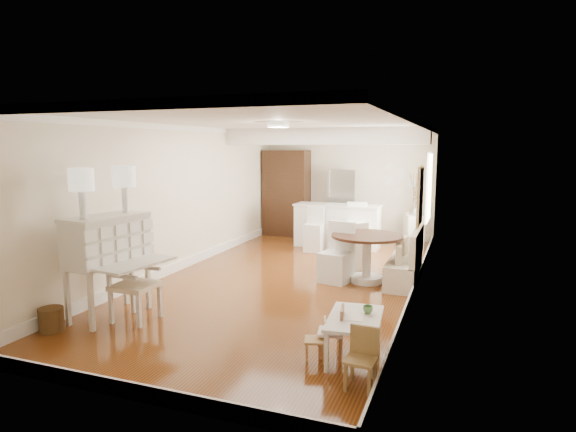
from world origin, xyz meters
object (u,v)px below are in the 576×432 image
Objects in this scene: wicker_basket at (51,320)px; sideboard at (413,231)px; kids_chair_c at (361,359)px; fridge at (355,205)px; gustavian_armchair at (135,284)px; kids_chair_a at (316,339)px; bar_stool_left at (314,230)px; bar_stool_right at (356,228)px; pantry_cabinet at (287,193)px; secretary_bureau at (108,267)px; slip_chair_far at (352,245)px; kids_chair_b at (331,331)px; dining_table at (367,259)px; slip_chair_near at (336,253)px; kids_table at (354,337)px; breakfast_counter at (337,226)px.

wicker_basket is 8.09m from sideboard.
fridge is (-1.75, 7.67, 0.59)m from kids_chair_c.
gustavian_armchair reaches higher than kids_chair_a.
bar_stool_right is (0.92, 0.26, 0.06)m from bar_stool_left.
kids_chair_c is 0.27× the size of pantry_cabinet.
pantry_cabinet is at bearing 156.85° from sideboard.
secretary_bureau is at bearing 91.80° from gustavian_armchair.
bar_stool_left is at bearing -98.59° from slip_chair_far.
kids_chair_c is at bearing 26.95° from kids_chair_b.
slip_chair_far is at bearing -50.48° from pantry_cabinet.
pantry_cabinet is (-3.05, 7.24, 0.90)m from kids_chair_a.
kids_chair_a is (3.50, 0.36, 0.09)m from wicker_basket.
bar_stool_right is (1.91, 5.40, 0.05)m from gustavian_armchair.
sideboard is (2.12, 1.23, -0.11)m from bar_stool_left.
pantry_cabinet is at bearing 127.37° from dining_table.
wicker_basket is 4.11m from kids_chair_c.
pantry_cabinet is at bearing 123.31° from bar_stool_left.
kids_chair_b is 7.18m from fridge.
wicker_basket is 0.30× the size of slip_chair_near.
slip_chair_near reaches higher than dining_table.
sideboard is (3.43, -0.51, -0.75)m from pantry_cabinet.
sideboard is (-0.01, 6.51, 0.15)m from kids_table.
wicker_basket is at bearing -118.29° from bar_stool_right.
slip_chair_near is 0.46× the size of pantry_cabinet.
gustavian_armchair is at bearing -102.93° from fridge.
fridge is at bearing -129.77° from slip_chair_far.
kids_chair_b is at bearing 131.23° from kids_chair_c.
kids_chair_a is 4.25m from slip_chair_far.
kids_chair_b is at bearing -168.54° from kids_table.
secretary_bureau is 2.92× the size of kids_chair_a.
breakfast_counter is 2.47× the size of sideboard.
bar_stool_left is at bearing -168.67° from bar_stool_right.
slip_chair_far is 1.13× the size of sideboard.
slip_chair_near is at bearing -36.27° from gustavian_armchair.
gustavian_armchair is 2.05× the size of kids_chair_a.
gustavian_armchair is 0.97× the size of slip_chair_near.
slip_chair_near is (-0.52, -0.16, 0.10)m from dining_table.
slip_chair_far is 1.58m from bar_stool_right.
slip_chair_near is (2.89, 3.56, 0.37)m from wicker_basket.
secretary_bureau is 2.42× the size of kids_chair_b.
dining_table is at bearing -77.77° from bar_stool_right.
pantry_cabinet reaches higher than breakfast_counter.
gustavian_armchair reaches higher than slip_chair_far.
kids_chair_a is (2.72, -0.36, -0.26)m from gustavian_armchair.
breakfast_counter is 1.81× the size of bar_stool_right.
kids_chair_a is 0.49× the size of bar_stool_left.
secretary_bureau reaches higher than kids_chair_b.
bar_stool_left reaches higher than kids_chair_a.
kids_chair_b is at bearing 48.42° from slip_chair_far.
kids_chair_c is at bearing -64.61° from pantry_cabinet.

